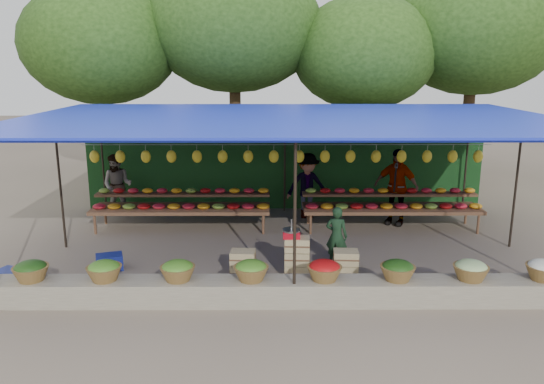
{
  "coord_description": "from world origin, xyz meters",
  "views": [
    {
      "loc": [
        -0.39,
        -10.86,
        3.85
      ],
      "look_at": [
        -0.35,
        0.2,
        1.17
      ],
      "focal_mm": 35.0,
      "sensor_mm": 36.0,
      "label": 1
    }
  ],
  "objects_px": {
    "weighing_scale": "(291,233)",
    "vendor_seated": "(337,236)",
    "blue_crate_front": "(11,278)",
    "blue_crate_back": "(110,262)",
    "crate_counter": "(296,261)"
  },
  "relations": [
    {
      "from": "weighing_scale",
      "to": "vendor_seated",
      "type": "height_order",
      "value": "vendor_seated"
    },
    {
      "from": "vendor_seated",
      "to": "blue_crate_front",
      "type": "relative_size",
      "value": 2.38
    },
    {
      "from": "vendor_seated",
      "to": "blue_crate_front",
      "type": "distance_m",
      "value": 6.01
    },
    {
      "from": "weighing_scale",
      "to": "blue_crate_back",
      "type": "relative_size",
      "value": 0.71
    },
    {
      "from": "weighing_scale",
      "to": "blue_crate_front",
      "type": "relative_size",
      "value": 0.7
    },
    {
      "from": "vendor_seated",
      "to": "blue_crate_front",
      "type": "bearing_deg",
      "value": 29.94
    },
    {
      "from": "crate_counter",
      "to": "weighing_scale",
      "type": "height_order",
      "value": "weighing_scale"
    },
    {
      "from": "crate_counter",
      "to": "vendor_seated",
      "type": "bearing_deg",
      "value": 37.08
    },
    {
      "from": "crate_counter",
      "to": "blue_crate_front",
      "type": "bearing_deg",
      "value": -175.57
    },
    {
      "from": "weighing_scale",
      "to": "vendor_seated",
      "type": "relative_size",
      "value": 0.3
    },
    {
      "from": "crate_counter",
      "to": "blue_crate_back",
      "type": "height_order",
      "value": "crate_counter"
    },
    {
      "from": "vendor_seated",
      "to": "blue_crate_front",
      "type": "xyz_separation_m",
      "value": [
        -5.91,
        -1.02,
        -0.44
      ]
    },
    {
      "from": "weighing_scale",
      "to": "blue_crate_back",
      "type": "xyz_separation_m",
      "value": [
        -3.48,
        0.38,
        -0.71
      ]
    },
    {
      "from": "crate_counter",
      "to": "blue_crate_back",
      "type": "xyz_separation_m",
      "value": [
        -3.56,
        0.38,
        -0.16
      ]
    },
    {
      "from": "weighing_scale",
      "to": "blue_crate_front",
      "type": "distance_m",
      "value": 5.07
    }
  ]
}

